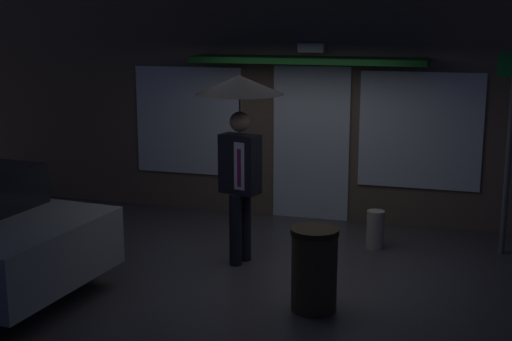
{
  "coord_description": "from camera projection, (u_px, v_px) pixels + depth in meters",
  "views": [
    {
      "loc": [
        2.08,
        -7.67,
        2.89
      ],
      "look_at": [
        -0.19,
        0.06,
        1.14
      ],
      "focal_mm": 50.08,
      "sensor_mm": 36.0,
      "label": 1
    }
  ],
  "objects": [
    {
      "name": "person_with_umbrella",
      "position": [
        240.0,
        120.0,
        8.17
      ],
      "size": [
        1.02,
        1.02,
        2.23
      ],
      "rotation": [
        0.0,
        0.0,
        -0.27
      ],
      "color": "black",
      "rests_on": "ground"
    },
    {
      "name": "sidewalk_bollard",
      "position": [
        375.0,
        229.0,
        9.01
      ],
      "size": [
        0.22,
        0.22,
        0.49
      ],
      "primitive_type": "cylinder",
      "color": "#B2A899",
      "rests_on": "ground"
    },
    {
      "name": "trash_bin",
      "position": [
        314.0,
        269.0,
        7.07
      ],
      "size": [
        0.48,
        0.48,
        0.85
      ],
      "color": "#473823",
      "rests_on": "ground"
    },
    {
      "name": "street_sign_post",
      "position": [
        510.0,
        138.0,
        8.54
      ],
      "size": [
        0.4,
        0.07,
        2.58
      ],
      "color": "#595B60",
      "rests_on": "ground"
    },
    {
      "name": "ground_plane",
      "position": [
        271.0,
        267.0,
        8.38
      ],
      "size": [
        18.0,
        18.0,
        0.0
      ],
      "primitive_type": "plane",
      "color": "#423F44"
    },
    {
      "name": "building_facade",
      "position": [
        314.0,
        79.0,
        10.14
      ],
      "size": [
        10.76,
        1.0,
        4.05
      ],
      "color": "brown",
      "rests_on": "ground"
    }
  ]
}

